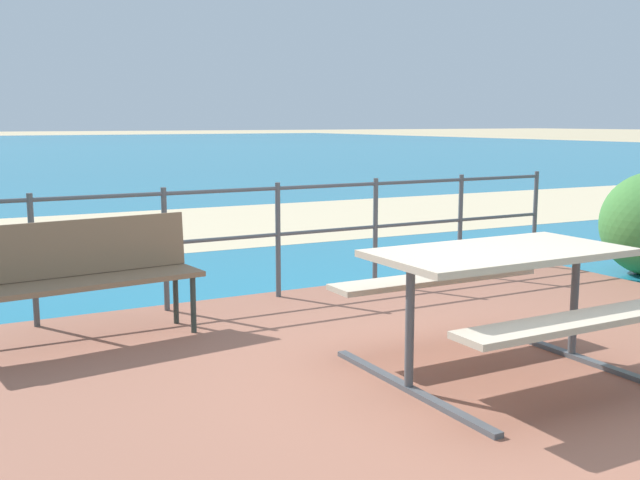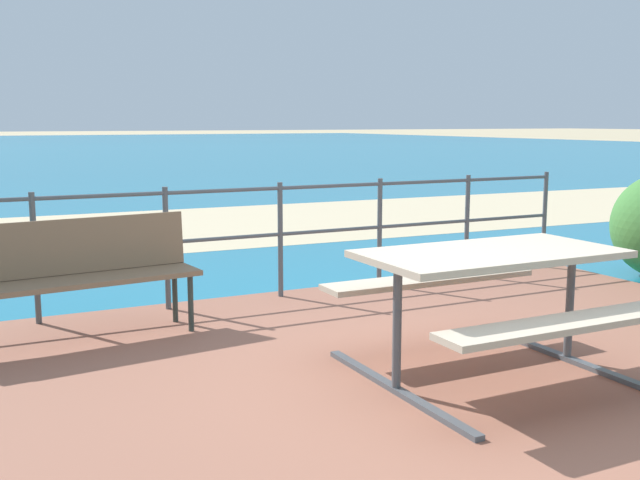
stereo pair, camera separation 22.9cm
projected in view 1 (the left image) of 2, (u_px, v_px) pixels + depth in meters
name	position (u px, v px, depth m)	size (l,w,h in m)	color
ground_plane	(458.00, 390.00, 4.37)	(240.00, 240.00, 0.00)	tan
patio_paving	(458.00, 385.00, 4.37)	(6.40, 5.20, 0.06)	#935B47
beach_strip	(129.00, 230.00, 10.73)	(54.00, 4.43, 0.01)	beige
picnic_table	(499.00, 278.00, 4.40)	(1.51, 1.48, 0.75)	#BCAD93
park_bench	(79.00, 269.00, 5.05)	(1.65, 0.58, 0.83)	#7A6047
railing_fence	(278.00, 227.00, 6.36)	(5.94, 0.04, 0.98)	#4C5156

